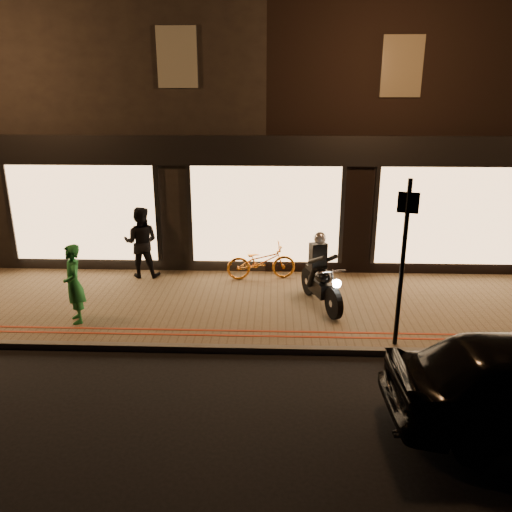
# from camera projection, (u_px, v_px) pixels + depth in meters

# --- Properties ---
(ground) EXTENTS (90.00, 90.00, 0.00)m
(ground) POSITION_uv_depth(u_px,v_px,m) (261.00, 354.00, 8.92)
(ground) COLOR black
(ground) RESTS_ON ground
(sidewalk) EXTENTS (50.00, 4.00, 0.12)m
(sidewalk) POSITION_uv_depth(u_px,v_px,m) (263.00, 305.00, 10.80)
(sidewalk) COLOR brown
(sidewalk) RESTS_ON ground
(kerb_stone) EXTENTS (50.00, 0.14, 0.12)m
(kerb_stone) POSITION_uv_depth(u_px,v_px,m) (261.00, 349.00, 8.95)
(kerb_stone) COLOR #59544C
(kerb_stone) RESTS_ON ground
(red_kerb_lines) EXTENTS (50.00, 0.26, 0.01)m
(red_kerb_lines) POSITION_uv_depth(u_px,v_px,m) (261.00, 334.00, 9.40)
(red_kerb_lines) COLOR maroon
(red_kerb_lines) RESTS_ON sidewalk
(building_row) EXTENTS (48.00, 10.11, 8.50)m
(building_row) POSITION_uv_depth(u_px,v_px,m) (269.00, 99.00, 16.13)
(building_row) COLOR black
(building_row) RESTS_ON ground
(motorcycle) EXTENTS (0.82, 1.88, 1.59)m
(motorcycle) POSITION_uv_depth(u_px,v_px,m) (321.00, 278.00, 10.50)
(motorcycle) COLOR black
(motorcycle) RESTS_ON sidewalk
(sign_post) EXTENTS (0.34, 0.15, 3.00)m
(sign_post) POSITION_uv_depth(u_px,v_px,m) (403.00, 256.00, 8.51)
(sign_post) COLOR black
(sign_post) RESTS_ON sidewalk
(bicycle_gold) EXTENTS (1.74, 0.83, 0.88)m
(bicycle_gold) POSITION_uv_depth(u_px,v_px,m) (261.00, 262.00, 12.07)
(bicycle_gold) COLOR orange
(bicycle_gold) RESTS_ON sidewalk
(person_green) EXTENTS (0.61, 0.69, 1.58)m
(person_green) POSITION_uv_depth(u_px,v_px,m) (74.00, 284.00, 9.69)
(person_green) COLOR #217C38
(person_green) RESTS_ON sidewalk
(person_dark) EXTENTS (0.86, 0.68, 1.75)m
(person_dark) POSITION_uv_depth(u_px,v_px,m) (141.00, 242.00, 12.11)
(person_dark) COLOR black
(person_dark) RESTS_ON sidewalk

